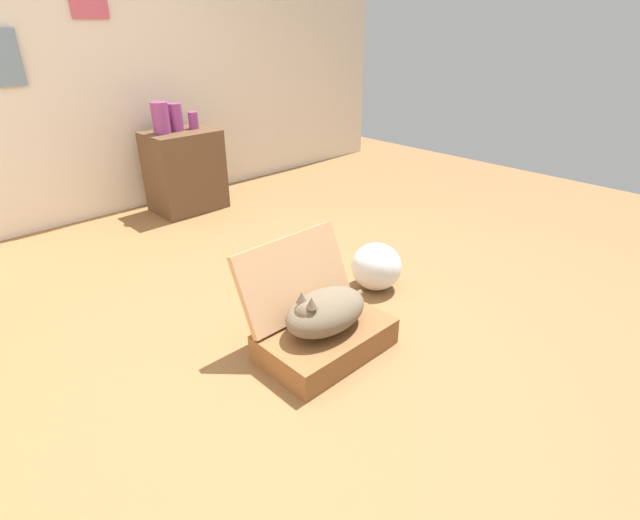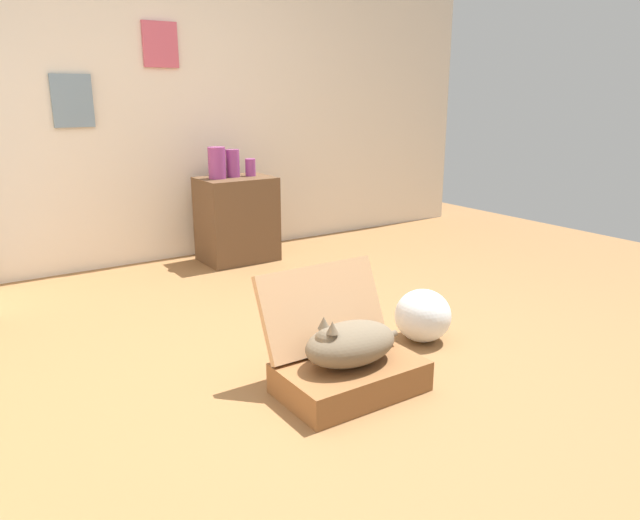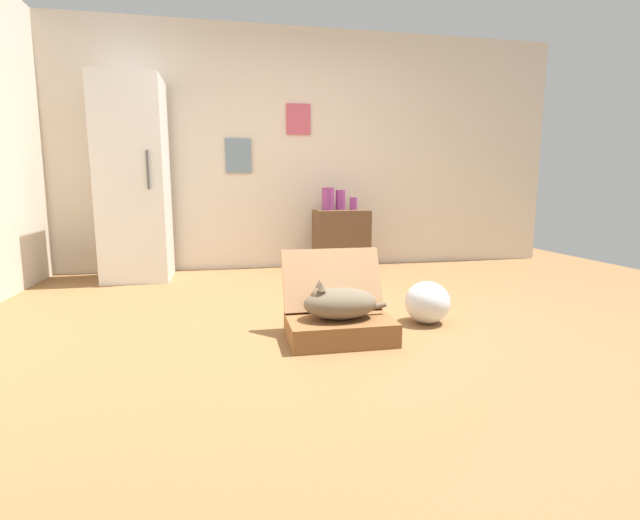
# 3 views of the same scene
# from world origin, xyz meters

# --- Properties ---
(ground_plane) EXTENTS (7.68, 7.68, 0.00)m
(ground_plane) POSITION_xyz_m (0.00, 0.00, 0.00)
(ground_plane) COLOR olive
(ground_plane) RESTS_ON ground
(wall_back) EXTENTS (6.40, 0.15, 2.60)m
(wall_back) POSITION_xyz_m (-0.00, 2.26, 1.30)
(wall_back) COLOR beige
(wall_back) RESTS_ON ground
(suitcase_base) EXTENTS (0.63, 0.40, 0.14)m
(suitcase_base) POSITION_xyz_m (0.03, -0.41, 0.07)
(suitcase_base) COLOR brown
(suitcase_base) RESTS_ON ground
(suitcase_lid) EXTENTS (0.63, 0.20, 0.38)m
(suitcase_lid) POSITION_xyz_m (0.03, -0.19, 0.33)
(suitcase_lid) COLOR tan
(suitcase_lid) RESTS_ON suitcase_base
(cat) EXTENTS (0.52, 0.28, 0.23)m
(cat) POSITION_xyz_m (0.02, -0.41, 0.23)
(cat) COLOR brown
(cat) RESTS_ON suitcase_base
(plastic_bag_white) EXTENTS (0.30, 0.30, 0.28)m
(plastic_bag_white) POSITION_xyz_m (0.69, -0.17, 0.14)
(plastic_bag_white) COLOR silver
(plastic_bag_white) RESTS_ON ground
(side_table) EXTENTS (0.56, 0.42, 0.66)m
(side_table) POSITION_xyz_m (0.59, 1.85, 0.33)
(side_table) COLOR brown
(side_table) RESTS_ON ground
(vase_tall) EXTENTS (0.13, 0.13, 0.24)m
(vase_tall) POSITION_xyz_m (0.45, 1.87, 0.78)
(vase_tall) COLOR #8C387A
(vase_tall) RESTS_ON side_table
(vase_short) EXTENTS (0.08, 0.08, 0.13)m
(vase_short) POSITION_xyz_m (0.73, 1.86, 0.73)
(vase_short) COLOR #8C387A
(vase_short) RESTS_ON side_table
(vase_round) EXTENTS (0.11, 0.11, 0.21)m
(vase_round) POSITION_xyz_m (0.59, 1.88, 0.77)
(vase_round) COLOR #8C387A
(vase_round) RESTS_ON side_table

